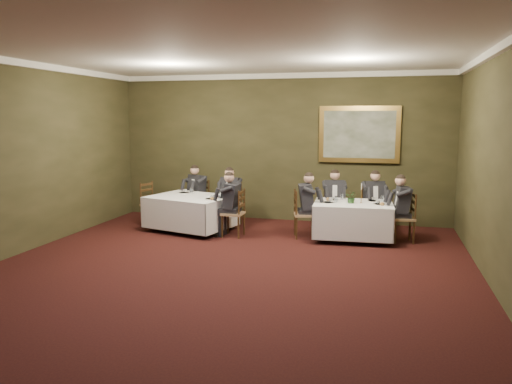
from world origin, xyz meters
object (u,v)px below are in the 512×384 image
at_px(diner_sec_endright, 233,212).
at_px(diner_main_backright, 373,209).
at_px(chair_main_endleft, 304,224).
at_px(chair_sec_backright, 231,213).
at_px(chair_main_backleft, 334,217).
at_px(candlestick, 361,196).
at_px(diner_sec_backright, 231,203).
at_px(painting, 359,134).
at_px(diner_main_endright, 403,217).
at_px(diner_sec_backleft, 198,200).
at_px(chair_sec_endleft, 153,213).
at_px(diner_main_endleft, 305,213).
at_px(chair_sec_backleft, 198,209).
at_px(chair_main_endright, 403,228).
at_px(centerpiece, 352,197).
at_px(diner_main_backleft, 334,207).
at_px(chair_main_backright, 373,219).
at_px(table_main, 353,218).
at_px(chair_sec_endright, 234,223).
at_px(table_second, 191,210).

bearing_deg(diner_sec_endright, diner_main_backright, -66.62).
distance_m(chair_main_endleft, chair_sec_backright, 1.98).
bearing_deg(chair_main_backleft, candlestick, 118.59).
distance_m(diner_sec_backright, painting, 3.35).
xyz_separation_m(diner_main_endright, painting, (-0.99, 1.52, 1.58)).
distance_m(diner_sec_backleft, chair_sec_endleft, 1.12).
relative_size(chair_main_endleft, diner_sec_backright, 0.74).
height_order(diner_main_backright, painting, painting).
bearing_deg(diner_sec_backleft, diner_main_endright, -162.15).
height_order(diner_main_endleft, chair_sec_backleft, diner_main_endleft).
xyz_separation_m(diner_sec_backright, diner_sec_endright, (0.37, -1.02, 0.00)).
bearing_deg(chair_sec_backright, chair_main_endright, 171.92).
relative_size(diner_sec_backleft, centerpiece, 5.11).
height_order(diner_sec_backleft, diner_sec_backright, same).
distance_m(diner_main_backleft, diner_main_endright, 1.62).
bearing_deg(diner_sec_backright, chair_main_endright, 172.09).
bearing_deg(chair_main_backright, chair_sec_backright, -15.64).
distance_m(diner_sec_backright, chair_sec_endleft, 1.83).
bearing_deg(diner_sec_backleft, diner_main_endleft, -171.39).
relative_size(chair_main_endright, chair_sec_endleft, 1.00).
height_order(chair_main_endright, candlestick, candlestick).
height_order(diner_main_endright, centerpiece, diner_main_endright).
bearing_deg(diner_sec_backright, centerpiece, 166.45).
height_order(chair_main_endleft, diner_main_endright, diner_main_endright).
relative_size(chair_main_backleft, chair_sec_backleft, 1.00).
height_order(diner_main_backleft, chair_main_endright, diner_main_backleft).
xyz_separation_m(diner_sec_endright, centerpiece, (2.42, 0.26, 0.38)).
distance_m(chair_main_backright, chair_sec_backleft, 4.10).
bearing_deg(table_main, candlestick, 11.44).
relative_size(diner_main_endright, chair_sec_backleft, 1.35).
height_order(chair_main_endleft, chair_sec_backright, same).
bearing_deg(diner_main_backleft, chair_main_backright, 173.01).
xyz_separation_m(diner_main_backright, diner_sec_endright, (-2.83, -1.14, 0.00)).
height_order(chair_sec_endleft, candlestick, candlestick).
relative_size(chair_sec_endright, centerpiece, 3.80).
bearing_deg(chair_main_endleft, painting, 133.78).
distance_m(chair_main_backright, diner_main_backright, 0.23).
relative_size(chair_sec_endleft, centerpiece, 3.80).
distance_m(diner_sec_backright, centerpiece, 2.92).
bearing_deg(chair_sec_backleft, chair_sec_endleft, 67.79).
bearing_deg(diner_main_endright, painting, 23.81).
xyz_separation_m(chair_main_backleft, chair_sec_backleft, (-3.26, 0.18, 0.00)).
distance_m(diner_main_endright, chair_sec_endleft, 5.57).
distance_m(diner_sec_backleft, painting, 4.10).
distance_m(table_main, table_second, 3.51).
relative_size(diner_main_endright, diner_sec_endright, 1.00).
bearing_deg(diner_main_backright, centerpiece, 47.13).
xyz_separation_m(table_second, chair_sec_endleft, (-1.07, 0.30, -0.17)).
height_order(chair_main_endleft, chair_sec_endright, same).
relative_size(table_main, centerpiece, 6.24).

